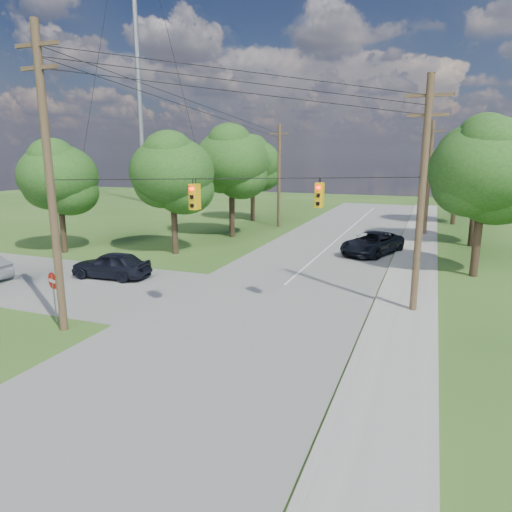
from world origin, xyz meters
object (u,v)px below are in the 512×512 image
at_px(pole_north_w, 279,175).
at_px(do_not_enter_sign, 53,286).
at_px(pole_ne, 422,194).
at_px(car_cross_dark, 111,265).
at_px(car_main_north, 372,243).
at_px(pole_north_e, 429,178).
at_px(pole_sw, 50,179).

bearing_deg(pole_north_w, do_not_enter_sign, -91.19).
bearing_deg(pole_ne, car_cross_dark, -179.13).
relative_size(pole_north_w, do_not_enter_sign, 4.47).
height_order(pole_north_w, do_not_enter_sign, pole_north_w).
relative_size(pole_north_w, car_main_north, 1.73).
xyz_separation_m(pole_north_e, do_not_enter_sign, (-14.50, -29.00, -3.49)).
bearing_deg(car_main_north, pole_ne, -53.28).
relative_size(pole_north_w, car_cross_dark, 2.15).
height_order(pole_ne, car_main_north, pole_ne).
height_order(pole_ne, pole_north_e, pole_ne).
xyz_separation_m(pole_north_w, do_not_enter_sign, (-0.60, -29.00, -3.49)).
distance_m(pole_north_e, car_cross_dark, 28.26).
bearing_deg(pole_ne, pole_north_w, 122.29).
bearing_deg(pole_ne, car_main_north, 105.80).
relative_size(pole_ne, pole_north_w, 1.05).
relative_size(pole_ne, car_cross_dark, 2.25).
relative_size(pole_north_e, do_not_enter_sign, 4.47).
bearing_deg(pole_ne, pole_north_e, 90.00).
relative_size(pole_sw, car_cross_dark, 2.57).
relative_size(pole_sw, pole_ne, 1.14).
bearing_deg(pole_north_w, pole_north_e, 0.00).
bearing_deg(car_cross_dark, pole_ne, 86.79).
xyz_separation_m(pole_north_w, car_cross_dark, (-2.97, -22.26, -4.30)).
distance_m(pole_north_w, car_main_north, 15.11).
height_order(pole_ne, pole_north_w, pole_ne).
distance_m(pole_north_e, pole_north_w, 13.90).
bearing_deg(pole_sw, car_main_north, 62.76).
bearing_deg(car_cross_dark, car_main_north, 128.26).
xyz_separation_m(car_cross_dark, do_not_enter_sign, (2.37, -6.75, 0.81)).
distance_m(pole_ne, car_main_north, 13.32).
bearing_deg(pole_north_w, car_main_north, -43.56).
relative_size(car_cross_dark, do_not_enter_sign, 2.09).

